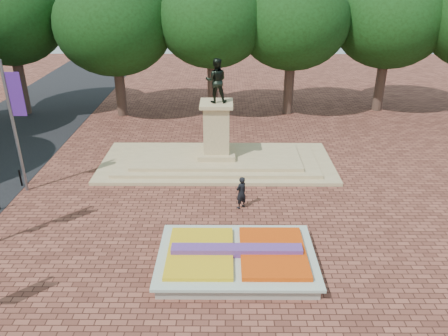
# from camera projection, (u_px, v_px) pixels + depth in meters

# --- Properties ---
(ground) EXTENTS (90.00, 90.00, 0.00)m
(ground) POSITION_uv_depth(u_px,v_px,m) (213.00, 238.00, 19.48)
(ground) COLOR brown
(ground) RESTS_ON ground
(flower_bed) EXTENTS (6.30, 4.30, 0.91)m
(flower_bed) POSITION_uv_depth(u_px,v_px,m) (237.00, 258.00, 17.50)
(flower_bed) COLOR gray
(flower_bed) RESTS_ON ground
(monument) EXTENTS (14.00, 6.00, 6.40)m
(monument) POSITION_uv_depth(u_px,v_px,m) (217.00, 151.00, 26.37)
(monument) COLOR tan
(monument) RESTS_ON ground
(tree_row_back) EXTENTS (44.80, 8.80, 10.43)m
(tree_row_back) POSITION_uv_depth(u_px,v_px,m) (250.00, 29.00, 32.99)
(tree_row_back) COLOR #3A271F
(tree_row_back) RESTS_ON ground
(pedestrian) EXTENTS (0.74, 0.71, 1.70)m
(pedestrian) POSITION_uv_depth(u_px,v_px,m) (241.00, 193.00, 21.55)
(pedestrian) COLOR black
(pedestrian) RESTS_ON ground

